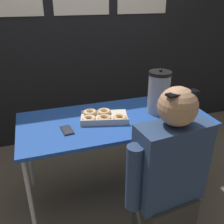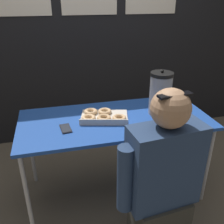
{
  "view_description": "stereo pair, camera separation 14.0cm",
  "coord_description": "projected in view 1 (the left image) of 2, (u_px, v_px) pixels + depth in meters",
  "views": [
    {
      "loc": [
        -0.6,
        -1.76,
        1.71
      ],
      "look_at": [
        -0.03,
        0.0,
        0.83
      ],
      "focal_mm": 40.0,
      "sensor_mm": 36.0,
      "label": 1
    },
    {
      "loc": [
        -0.47,
        -1.8,
        1.71
      ],
      "look_at": [
        -0.03,
        0.0,
        0.83
      ],
      "focal_mm": 40.0,
      "sensor_mm": 36.0,
      "label": 2
    }
  ],
  "objects": [
    {
      "name": "person_seated",
      "position": [
        168.0,
        182.0,
        1.62
      ],
      "size": [
        0.61,
        0.29,
        1.25
      ],
      "rotation": [
        0.0,
        0.0,
        3.24
      ],
      "color": "#33332D",
      "rests_on": "ground"
    },
    {
      "name": "coffee_urn",
      "position": [
        159.0,
        92.0,
        2.12
      ],
      "size": [
        0.19,
        0.21,
        0.39
      ],
      "color": "#939399",
      "rests_on": "folding_table"
    },
    {
      "name": "back_wall",
      "position": [
        82.0,
        33.0,
        2.87
      ],
      "size": [
        6.0,
        0.11,
        2.58
      ],
      "color": "black",
      "rests_on": "ground"
    },
    {
      "name": "folding_table",
      "position": [
        115.0,
        123.0,
        2.1
      ],
      "size": [
        1.57,
        0.72,
        0.77
      ],
      "color": "#1E479E",
      "rests_on": "ground"
    },
    {
      "name": "donut_box",
      "position": [
        103.0,
        117.0,
        2.06
      ],
      "size": [
        0.44,
        0.35,
        0.05
      ],
      "rotation": [
        0.0,
        0.0,
        -0.25
      ],
      "color": "beige",
      "rests_on": "folding_table"
    },
    {
      "name": "cell_phone",
      "position": [
        67.0,
        130.0,
        1.89
      ],
      "size": [
        0.09,
        0.15,
        0.01
      ],
      "rotation": [
        0.0,
        0.0,
        0.12
      ],
      "color": "black",
      "rests_on": "folding_table"
    },
    {
      "name": "ground_plane",
      "position": [
        115.0,
        189.0,
        2.41
      ],
      "size": [
        12.0,
        12.0,
        0.0
      ],
      "primitive_type": "plane",
      "color": "brown"
    }
  ]
}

